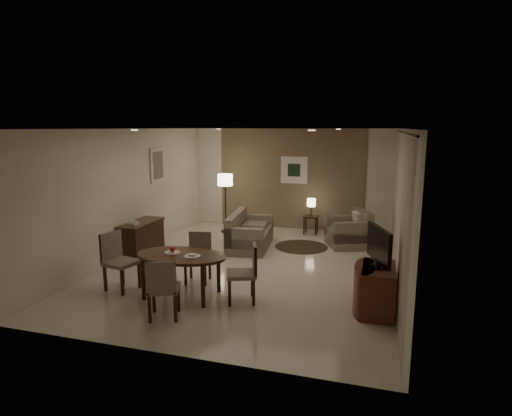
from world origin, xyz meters
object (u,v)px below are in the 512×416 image
(tv_cabinet, at_px, (378,290))
(chair_right, at_px, (241,273))
(console_desk, at_px, (142,239))
(side_table, at_px, (311,225))
(sofa, at_px, (250,230))
(chair_left, at_px, (122,262))
(floor_lamp, at_px, (225,203))
(armchair, at_px, (348,229))
(chair_far, at_px, (198,258))
(chair_near, at_px, (164,288))
(dining_table, at_px, (182,275))

(tv_cabinet, bearing_deg, chair_right, -174.43)
(console_desk, height_order, side_table, console_desk)
(sofa, relative_size, side_table, 3.53)
(tv_cabinet, bearing_deg, chair_left, -175.85)
(floor_lamp, bearing_deg, sofa, -48.84)
(tv_cabinet, xyz_separation_m, chair_left, (-4.18, -0.30, 0.14))
(chair_right, xyz_separation_m, armchair, (1.36, 3.75, -0.05))
(chair_far, xyz_separation_m, chair_right, (1.01, -0.59, 0.03))
(tv_cabinet, distance_m, floor_lamp, 5.65)
(chair_left, distance_m, chair_right, 2.10)
(chair_right, distance_m, sofa, 3.14)
(sofa, bearing_deg, armchair, -78.22)
(console_desk, xyz_separation_m, sofa, (2.02, 1.33, 0.02))
(chair_right, height_order, sofa, chair_right)
(tv_cabinet, distance_m, sofa, 4.03)
(console_desk, height_order, armchair, armchair)
(chair_far, relative_size, chair_right, 0.95)
(tv_cabinet, xyz_separation_m, armchair, (-0.72, 3.55, 0.07))
(chair_near, distance_m, armchair, 5.14)
(chair_right, bearing_deg, sofa, 174.38)
(tv_cabinet, distance_m, armchair, 3.62)
(floor_lamp, bearing_deg, tv_cabinet, -45.79)
(chair_left, relative_size, side_table, 2.06)
(sofa, xyz_separation_m, armchair, (2.15, 0.72, 0.02))
(console_desk, bearing_deg, chair_far, -31.72)
(dining_table, xyz_separation_m, side_table, (1.34, 4.74, -0.11))
(chair_near, height_order, side_table, chair_near)
(chair_near, bearing_deg, chair_far, -105.55)
(armchair, bearing_deg, chair_right, -41.86)
(tv_cabinet, bearing_deg, dining_table, -175.00)
(tv_cabinet, bearing_deg, armchair, 101.42)
(floor_lamp, bearing_deg, chair_right, -66.45)
(chair_near, bearing_deg, chair_right, -155.98)
(dining_table, relative_size, chair_far, 1.70)
(console_desk, bearing_deg, side_table, 43.33)
(chair_right, bearing_deg, dining_table, -106.44)
(sofa, bearing_deg, chair_near, 171.86)
(dining_table, relative_size, chair_near, 1.66)
(console_desk, xyz_separation_m, chair_left, (0.71, -1.80, 0.12))
(armchair, bearing_deg, sofa, -93.40)
(armchair, bearing_deg, tv_cabinet, -10.49)
(chair_left, bearing_deg, chair_far, -45.49)
(sofa, bearing_deg, chair_left, 150.63)
(chair_right, height_order, armchair, chair_right)
(floor_lamp, bearing_deg, side_table, 11.28)
(dining_table, relative_size, side_table, 3.14)
(console_desk, bearing_deg, tv_cabinet, -17.05)
(chair_near, distance_m, side_table, 5.69)
(chair_far, relative_size, side_table, 1.85)
(chair_right, xyz_separation_m, floor_lamp, (-1.85, 4.24, 0.30))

